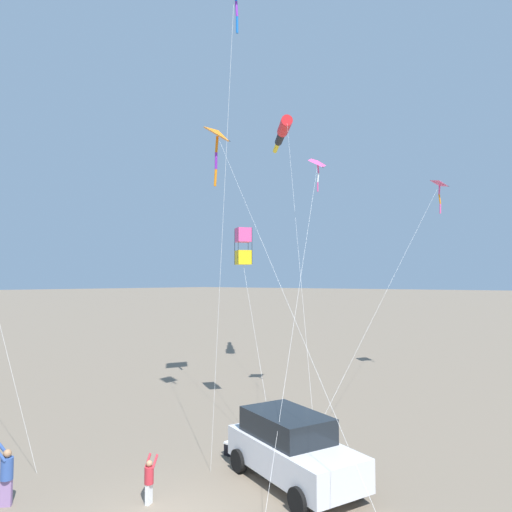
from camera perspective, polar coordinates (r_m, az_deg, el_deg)
The scene contains 9 objects.
parked_car at distance 14.04m, azimuth 4.41°, elevation -22.36°, with size 4.67×3.20×1.85m.
cooler_box at distance 16.12m, azimuth -2.60°, elevation -22.56°, with size 0.62×0.42×0.42m.
person_child_green_jacket at distance 14.19m, azimuth -28.29°, elevation -22.32°, with size 0.54×0.54×1.52m.
person_bystander_far at distance 13.20m, azimuth -12.97°, elevation -25.00°, with size 0.34×0.41×1.19m.
kite_box_striped_overhead at distance 20.70m, azimuth -1.57°, elevation 1.19°, with size 6.01×5.43×7.95m.
kite_delta_magenta_far_left at distance 29.00m, azimuth 21.64°, elevation 8.21°, with size 1.11×15.63×11.51m.
kite_windsock_yellow_midlevel at distance 30.52m, azimuth 3.24°, elevation 14.90°, with size 11.89×13.91×15.36m.
kite_delta_black_fish_shape at distance 21.56m, azimuth 7.63°, elevation 11.07°, with size 4.51×9.92×11.22m.
kite_delta_small_distant at distance 24.23m, azimuth -4.65°, elevation 14.59°, with size 13.84×9.89×13.48m.
Camera 1 is at (-8.32, 7.17, 5.59)m, focal length 32.60 mm.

